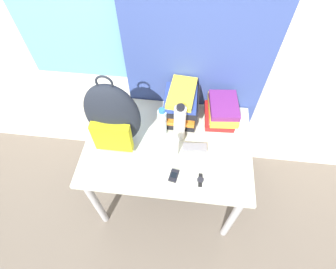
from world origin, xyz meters
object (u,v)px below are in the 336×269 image
object	(u,v)px
backpack	(113,118)
sunglasses_case	(195,148)
water_bottle	(162,122)
cell_phone	(174,176)
book_stack_left	(182,106)
book_stack_center	(221,113)
wristwatch	(200,180)
sports_bottle	(180,123)
sunscreen_bottle	(175,147)

from	to	relation	value
backpack	sunglasses_case	world-z (taller)	backpack
backpack	water_bottle	distance (m)	0.32
water_bottle	cell_phone	xyz separation A→B (m)	(0.11, -0.31, -0.10)
book_stack_left	cell_phone	bearing A→B (deg)	-90.48
book_stack_center	wristwatch	world-z (taller)	book_stack_center
backpack	wristwatch	size ratio (longest dim) A/B	6.28
water_bottle	sports_bottle	bearing A→B (deg)	-11.09
water_bottle	wristwatch	size ratio (longest dim) A/B	2.67
book_stack_center	cell_phone	world-z (taller)	book_stack_center
water_bottle	sunglasses_case	size ratio (longest dim) A/B	1.52
wristwatch	sunglasses_case	bearing A→B (deg)	102.57
backpack	sunscreen_bottle	size ratio (longest dim) A/B	2.90
sunscreen_bottle	cell_phone	xyz separation A→B (m)	(0.01, -0.15, -0.08)
cell_phone	wristwatch	size ratio (longest dim) A/B	1.00
book_stack_left	backpack	bearing A→B (deg)	-149.40
backpack	book_stack_center	size ratio (longest dim) A/B	1.88
sunglasses_case	wristwatch	xyz separation A→B (m)	(0.05, -0.21, -0.01)
backpack	cell_phone	size ratio (longest dim) A/B	6.26
book_stack_left	sunscreen_bottle	distance (m)	0.30
book_stack_left	book_stack_center	distance (m)	0.26
sunglasses_case	water_bottle	bearing A→B (deg)	152.98
book_stack_center	water_bottle	bearing A→B (deg)	-161.07
sunscreen_bottle	sunglasses_case	xyz separation A→B (m)	(0.12, 0.05, -0.07)
book_stack_left	sunglasses_case	bearing A→B (deg)	-66.10
sports_bottle	sunglasses_case	xyz separation A→B (m)	(0.11, -0.09, -0.13)
sunscreen_bottle	wristwatch	bearing A→B (deg)	-43.42
book_stack_left	sunscreen_bottle	world-z (taller)	book_stack_left
book_stack_center	sunglasses_case	bearing A→B (deg)	-122.45
backpack	sports_bottle	world-z (taller)	backpack
backpack	water_bottle	world-z (taller)	backpack
water_bottle	wristwatch	bearing A→B (deg)	-50.37
water_bottle	sunglasses_case	distance (m)	0.26
water_bottle	cell_phone	bearing A→B (deg)	-71.09
sports_bottle	sunscreen_bottle	xyz separation A→B (m)	(-0.02, -0.14, -0.06)
water_bottle	sunglasses_case	xyz separation A→B (m)	(0.22, -0.11, -0.09)
sunscreen_bottle	sunglasses_case	distance (m)	0.15
backpack	sports_bottle	bearing A→B (deg)	10.75
water_bottle	sunscreen_bottle	size ratio (longest dim) A/B	1.23
book_stack_left	sunglasses_case	xyz separation A→B (m)	(0.11, -0.24, -0.12)
book_stack_left	sunglasses_case	size ratio (longest dim) A/B	1.88
book_stack_center	cell_phone	xyz separation A→B (m)	(-0.26, -0.44, -0.09)
backpack	book_stack_left	distance (m)	0.46
sports_bottle	cell_phone	xyz separation A→B (m)	(-0.00, -0.29, -0.14)
cell_phone	sports_bottle	bearing A→B (deg)	89.16
backpack	wristwatch	bearing A→B (deg)	-22.68
water_bottle	cell_phone	size ratio (longest dim) A/B	2.66
water_bottle	sports_bottle	distance (m)	0.12
sunscreen_bottle	wristwatch	distance (m)	0.25
water_bottle	sports_bottle	xyz separation A→B (m)	(0.11, -0.02, 0.03)
backpack	book_stack_center	bearing A→B (deg)	19.00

